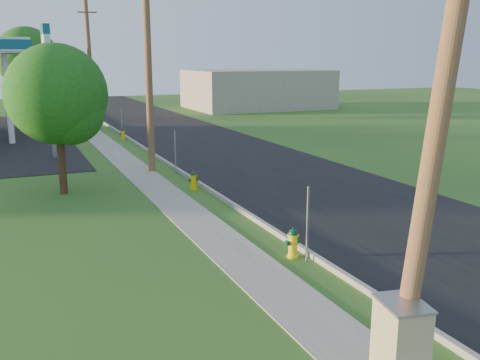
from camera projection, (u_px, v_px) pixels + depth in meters
name	position (u px, v px, depth m)	size (l,w,h in m)	color
ground_plane	(408.00, 338.00, 10.09)	(140.00, 140.00, 0.00)	#2E5622
road	(326.00, 194.00, 20.78)	(8.00, 120.00, 0.02)	black
curb	(231.00, 203.00, 19.21)	(0.15, 120.00, 0.15)	gray
sidewalk	(184.00, 210.00, 18.55)	(1.50, 120.00, 0.03)	gray
utility_pole_near	(444.00, 83.00, 7.89)	(1.40, 0.32, 9.48)	brown
utility_pole_mid	(148.00, 63.00, 23.97)	(1.40, 0.32, 9.80)	brown
utility_pole_far	(90.00, 64.00, 40.11)	(1.40, 0.32, 9.50)	brown
sign_post_near	(308.00, 224.00, 13.72)	(0.05, 0.04, 2.00)	gray
sign_post_mid	(175.00, 152.00, 24.28)	(0.05, 0.04, 2.00)	gray
sign_post_far	(122.00, 123.00, 35.20)	(0.05, 0.04, 2.00)	gray
price_pylon	(47.00, 53.00, 27.28)	(0.34, 2.04, 6.85)	gray
distant_building	(257.00, 89.00, 56.89)	(14.00, 10.00, 4.00)	gray
tree_verge	(60.00, 98.00, 20.09)	(3.79, 3.79, 5.75)	#352213
tree_lot	(28.00, 60.00, 45.35)	(5.17, 5.17, 7.84)	#352213
hydrant_near	(293.00, 243.00, 14.12)	(0.42, 0.37, 0.82)	yellow
hydrant_mid	(194.00, 180.00, 21.45)	(0.40, 0.36, 0.78)	#DFBC04
hydrant_far	(123.00, 134.00, 34.92)	(0.38, 0.34, 0.74)	yellow
utility_cabinet	(400.00, 345.00, 8.43)	(0.80, 0.97, 1.48)	tan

